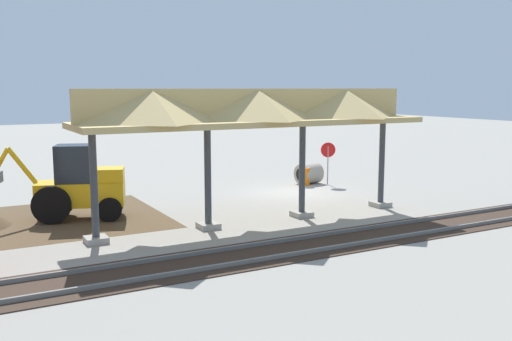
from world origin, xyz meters
name	(u,v)px	position (x,y,z in m)	size (l,w,h in m)	color
ground_plane	(293,192)	(0.00, 0.00, 0.00)	(120.00, 120.00, 0.00)	gray
dirt_work_zone	(27,223)	(11.94, 0.56, 0.00)	(9.88, 7.00, 0.01)	brown
platform_canopy	(257,109)	(4.44, 4.55, 4.17)	(12.98, 3.20, 4.90)	#9E998E
rail_tracks	(417,228)	(0.00, 8.17, 0.03)	(60.00, 2.58, 0.15)	slate
stop_sign	(328,154)	(-2.73, -1.01, 1.56)	(0.71, 0.32, 2.17)	gray
backhoe	(77,186)	(10.13, 0.79, 1.27)	(5.11, 2.75, 2.82)	#EAB214
concrete_pipe	(309,174)	(-2.05, -1.72, 0.52)	(1.35, 1.24, 1.04)	#9E9384
traffic_barrel	(304,176)	(-1.56, -1.40, 0.45)	(0.56, 0.56, 0.90)	orange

